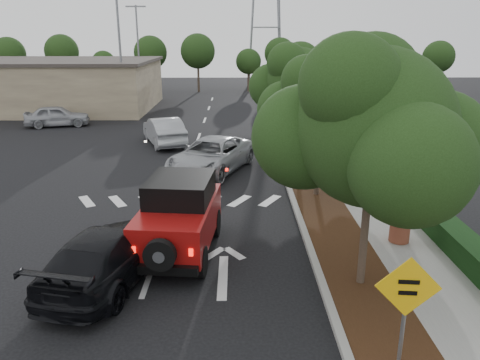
{
  "coord_description": "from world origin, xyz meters",
  "views": [
    {
      "loc": [
        2.36,
        -11.3,
        6.3
      ],
      "look_at": [
        2.49,
        3.0,
        1.81
      ],
      "focal_mm": 35.0,
      "sensor_mm": 36.0,
      "label": 1
    }
  ],
  "objects_px": {
    "red_jeep": "(180,214)",
    "speed_hump_sign": "(406,302)",
    "black_suv_oncoming": "(109,254)",
    "silver_suv_ahead": "(211,156)"
  },
  "relations": [
    {
      "from": "red_jeep",
      "to": "silver_suv_ahead",
      "type": "height_order",
      "value": "red_jeep"
    },
    {
      "from": "black_suv_oncoming",
      "to": "speed_hump_sign",
      "type": "xyz_separation_m",
      "value": [
        6.4,
        -3.93,
        0.98
      ]
    },
    {
      "from": "red_jeep",
      "to": "black_suv_oncoming",
      "type": "xyz_separation_m",
      "value": [
        -1.7,
        -1.78,
        -0.42
      ]
    },
    {
      "from": "red_jeep",
      "to": "speed_hump_sign",
      "type": "xyz_separation_m",
      "value": [
        4.69,
        -5.71,
        0.57
      ]
    },
    {
      "from": "silver_suv_ahead",
      "to": "speed_hump_sign",
      "type": "bearing_deg",
      "value": -51.17
    },
    {
      "from": "red_jeep",
      "to": "silver_suv_ahead",
      "type": "xyz_separation_m",
      "value": [
        0.48,
        8.42,
        -0.36
      ]
    },
    {
      "from": "red_jeep",
      "to": "speed_hump_sign",
      "type": "bearing_deg",
      "value": -44.85
    },
    {
      "from": "silver_suv_ahead",
      "to": "red_jeep",
      "type": "bearing_deg",
      "value": -71.04
    },
    {
      "from": "black_suv_oncoming",
      "to": "speed_hump_sign",
      "type": "height_order",
      "value": "speed_hump_sign"
    },
    {
      "from": "red_jeep",
      "to": "black_suv_oncoming",
      "type": "bearing_deg",
      "value": -128.09
    }
  ]
}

